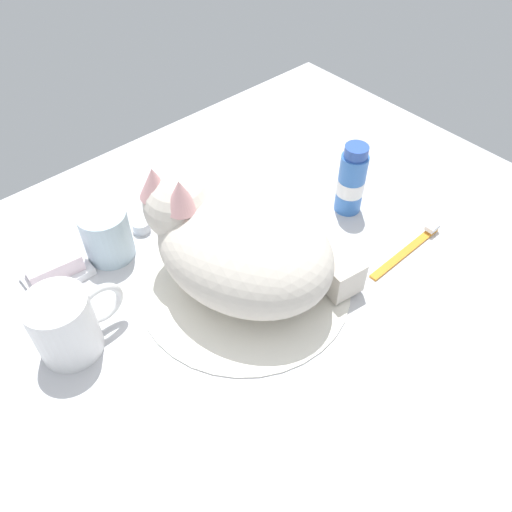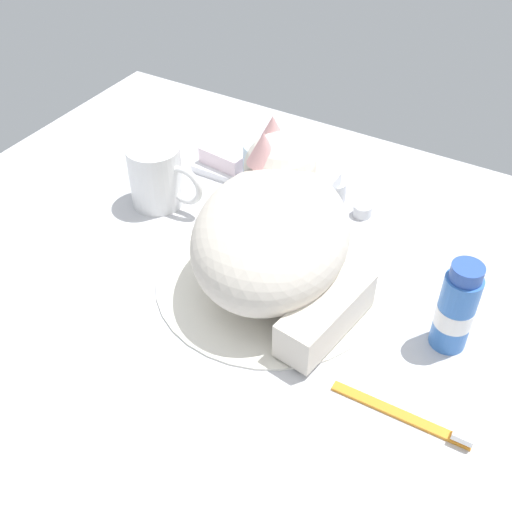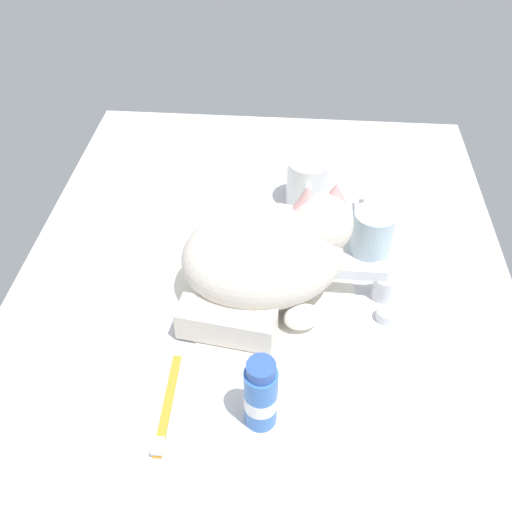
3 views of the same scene
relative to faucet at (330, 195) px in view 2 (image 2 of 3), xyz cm
name	(u,v)px [view 2 (image 2 of 3)]	position (x,y,z in cm)	size (l,w,h in cm)	color
ground_plane	(270,289)	(0.00, -17.85, -4.36)	(110.00, 82.50, 3.00)	silver
sink_basin	(270,279)	(0.00, -17.85, -2.53)	(30.10, 30.10, 0.64)	white
faucet	(330,195)	(0.00, 0.00, 0.00)	(12.38, 11.37, 6.32)	silver
cat	(275,229)	(-0.05, -16.74, 5.11)	(26.04, 29.18, 17.07)	beige
coffee_mug	(157,176)	(-23.09, -11.07, 1.90)	(12.26, 7.90, 9.51)	white
rinse_cup	(266,167)	(-11.00, 0.20, 1.20)	(7.07, 7.07, 8.12)	silver
soap_dish	(225,167)	(-19.27, 1.33, -2.26)	(9.00, 6.40, 1.20)	white
soap_bar	(225,157)	(-19.27, 1.33, -0.33)	(7.52, 4.13, 2.66)	silver
toothpaste_bottle	(456,309)	(23.39, -16.45, 2.77)	(4.38, 4.38, 12.14)	#3870C6
toothbrush	(409,416)	(23.25, -29.14, -2.34)	(15.57, 1.52, 1.60)	orange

